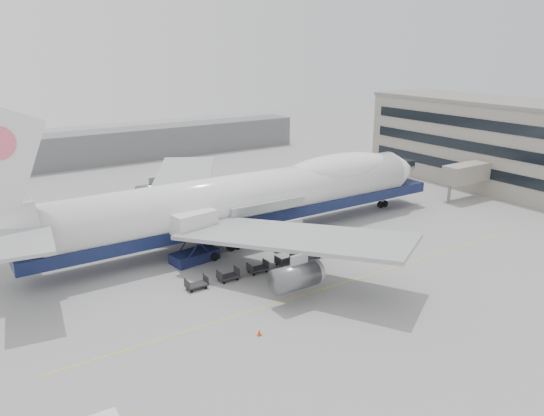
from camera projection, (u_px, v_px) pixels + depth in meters
ground at (301, 267)px, 61.96m from camera, size 260.00×260.00×0.00m
apron_line at (334, 286)px, 57.17m from camera, size 60.00×0.15×0.01m
hangar at (66, 151)px, 111.50m from camera, size 110.00×8.00×7.00m
airliner at (252, 197)px, 70.21m from camera, size 67.00×55.30×19.98m
catering_truck at (194, 234)px, 62.68m from camera, size 6.00×4.49×6.25m
traffic_cone at (259, 332)px, 47.34m from camera, size 0.41×0.41×0.61m
dolly_0 at (197, 284)px, 56.29m from camera, size 2.30×1.35×1.30m
dolly_1 at (228, 276)px, 58.31m from camera, size 2.30×1.35×1.30m
dolly_2 at (258, 268)px, 60.32m from camera, size 2.30×1.35×1.30m
dolly_3 at (285, 261)px, 62.34m from camera, size 2.30×1.35×1.30m
dolly_4 at (311, 254)px, 64.35m from camera, size 2.30×1.35×1.30m
dolly_5 at (335, 248)px, 66.37m from camera, size 2.30×1.35×1.30m
dolly_6 at (358, 242)px, 68.38m from camera, size 2.30×1.35×1.30m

